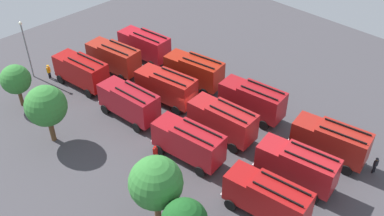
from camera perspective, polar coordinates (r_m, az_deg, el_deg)
The scene contains 24 objects.
ground_plane at distance 47.09m, azimuth -0.00°, elevation -1.37°, with size 63.85×63.85×0.00m, color #423F44.
fire_truck_0 at distance 43.01m, azimuth 17.58°, elevation -4.05°, with size 7.52×3.76×3.88m.
fire_truck_1 at distance 46.64m, azimuth 7.85°, elevation 1.11°, with size 7.46×3.52×3.88m.
fire_truck_2 at distance 51.04m, azimuth 0.27°, elevation 4.92°, with size 7.51×3.72×3.88m.
fire_truck_3 at distance 56.70m, azimuth -6.21°, elevation 8.18°, with size 7.43×3.40×3.88m.
fire_truck_4 at distance 39.66m, azimuth 13.52°, elevation -7.27°, with size 7.51×3.71×3.88m.
fire_truck_5 at distance 43.51m, azimuth 3.99°, elevation -1.56°, with size 7.40×3.30×3.88m.
fire_truck_6 at distance 48.31m, azimuth -3.37°, elevation 2.83°, with size 7.50×3.67×3.88m.
fire_truck_7 at distance 54.50m, azimuth -10.15°, elevation 6.54°, with size 7.48×3.61×3.88m.
fire_truck_8 at distance 36.56m, azimuth 9.78°, elevation -11.35°, with size 7.48×3.60×3.88m.
fire_truck_9 at distance 40.91m, azimuth -0.45°, elevation -4.38°, with size 7.47×3.54×3.88m.
fire_truck_10 at distance 46.36m, azimuth -8.20°, elevation 0.83°, with size 7.38×3.26×3.88m.
fire_truck_11 at distance 52.57m, azimuth -14.21°, elevation 4.73°, with size 7.45×3.49×3.88m.
firefighter_0 at distance 55.86m, azimuth -18.14°, elevation 4.60°, with size 0.35×0.47×1.77m.
firefighter_1 at distance 43.70m, azimuth 22.76°, elevation -6.82°, with size 0.32×0.46×1.71m.
firefighter_2 at distance 45.07m, azimuth -3.56°, elevation -1.94°, with size 0.46×0.32×1.68m.
firefighter_3 at distance 41.78m, azimuth -4.79°, elevation -5.78°, with size 0.48×0.43×1.63m.
firefighter_4 at distance 43.37m, azimuth 10.36°, elevation -4.34°, with size 0.44×0.28×1.74m.
tree_1 at distance 34.02m, azimuth -4.73°, elevation -9.71°, with size 4.28×4.28×6.63m.
tree_2 at distance 44.03m, azimuth -18.47°, elevation 0.24°, with size 4.04×4.04×6.27m.
tree_3 at distance 50.80m, azimuth -21.96°, elevation 3.46°, with size 3.24×3.24×5.02m.
traffic_cone_0 at distance 60.11m, azimuth -4.41°, elevation 8.11°, with size 0.51×0.51×0.73m, color #F2600C.
traffic_cone_1 at distance 59.21m, azimuth -4.55°, elevation 7.58°, with size 0.45×0.45×0.65m, color #F2600C.
lamppost at distance 55.29m, azimuth -20.78°, elevation 7.56°, with size 0.36×0.36×7.32m.
Camera 1 is at (-26.13, 26.28, 29.04)m, focal length 40.99 mm.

